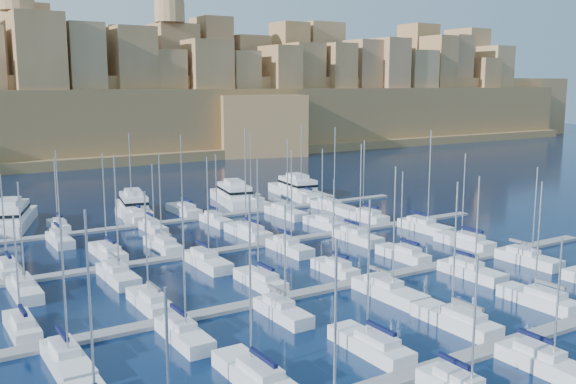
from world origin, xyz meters
TOP-DOWN VIEW (x-y plane):
  - ground at (0.00, 0.00)m, footprint 600.00×600.00m
  - pontoon_near at (0.00, -34.00)m, footprint 84.00×2.00m
  - pontoon_mid_near at (0.00, -12.00)m, footprint 84.00×2.00m
  - pontoon_mid_far at (0.00, 10.00)m, footprint 84.00×2.00m
  - pontoon_far at (0.00, 32.00)m, footprint 84.00×2.00m
  - sailboat_1 at (-23.42, -28.26)m, footprint 2.91×9.71m
  - sailboat_2 at (-11.69, -28.49)m, footprint 2.77×9.25m
  - sailboat_3 at (-0.71, -28.28)m, footprint 2.90×9.67m
  - sailboat_4 at (11.63, -28.57)m, footprint 2.73×9.09m
  - sailboat_9 at (-1.80, -39.35)m, footprint 2.68×8.92m
  - sailboat_12 at (-37.22, -7.16)m, footprint 2.37×7.89m
  - sailboat_13 at (-24.26, -6.87)m, footprint 2.54×8.48m
  - sailboat_14 at (-10.56, -6.70)m, footprint 2.64×8.81m
  - sailboat_15 at (-0.04, -7.30)m, footprint 2.28×7.59m
  - sailboat_16 at (11.83, -6.81)m, footprint 2.58×8.61m
  - sailboat_17 at (24.40, -6.29)m, footprint 2.90×9.66m
  - sailboat_18 at (-35.43, -17.39)m, footprint 2.70×9.01m
  - sailboat_19 at (-24.82, -17.21)m, footprint 2.59×8.63m
  - sailboat_20 at (-13.85, -16.96)m, footprint 2.44×8.13m
  - sailboat_21 at (-0.40, -17.88)m, footprint 3.00×10.00m
  - sailboat_22 at (13.38, -17.47)m, footprint 2.75×9.18m
  - sailboat_23 at (24.30, -17.44)m, footprint 2.74×9.12m
  - sailboat_24 at (-35.05, 14.90)m, footprint 2.40×8.00m
  - sailboat_25 at (-22.06, 15.61)m, footprint 2.83×9.45m
  - sailboat_26 at (-14.11, 15.40)m, footprint 2.71×9.03m
  - sailboat_27 at (0.22, 16.10)m, footprint 3.13×10.44m
  - sailboat_28 at (14.15, 15.21)m, footprint 2.59×8.63m
  - sailboat_29 at (23.52, 15.84)m, footprint 2.98×9.93m
  - sailboat_30 at (-34.89, 4.71)m, footprint 2.64×8.80m
  - sailboat_31 at (-24.22, 4.44)m, footprint 2.81×9.36m
  - sailboat_32 at (-12.38, 4.27)m, footprint 2.91×9.69m
  - sailboat_33 at (0.62, 4.62)m, footprint 2.70×8.99m
  - sailboat_34 at (12.75, 4.42)m, footprint 2.82×9.40m
  - sailboat_35 at (26.40, 4.04)m, footprint 3.05×10.17m
  - sailboat_37 at (-23.91, 36.70)m, footprint 2.28×7.60m
  - sailboat_38 at (-10.80, 38.16)m, footprint 3.17×10.56m
  - sailboat_39 at (-1.31, 37.91)m, footprint 3.02×10.07m
  - sailboat_40 at (13.02, 37.70)m, footprint 2.89×9.64m
  - sailboat_41 at (24.78, 37.62)m, footprint 2.84×9.48m
  - sailboat_43 at (-25.93, 26.91)m, footprint 2.52×8.38m
  - sailboat_44 at (-11.22, 27.28)m, footprint 2.30×7.65m
  - sailboat_45 at (-0.15, 27.00)m, footprint 2.46×8.22m
  - sailboat_46 at (13.35, 26.00)m, footprint 3.07×10.25m
  - sailboat_47 at (23.76, 25.99)m, footprint 3.08×10.27m
  - motor_yacht_a at (-30.26, 42.66)m, footprint 11.60×19.85m
  - motor_yacht_b at (-9.73, 41.10)m, footprint 7.69×16.43m
  - motor_yacht_c at (11.06, 41.83)m, footprint 8.52×18.01m
  - motor_yacht_d at (26.14, 42.12)m, footprint 7.90×18.53m
  - fortified_city at (-0.19, 155.26)m, footprint 460.00×108.95m

SIDE VIEW (x-z plane):
  - ground at x=0.00m, z-range 0.00..0.00m
  - pontoon_near at x=0.00m, z-range 0.00..0.40m
  - pontoon_mid_near at x=0.00m, z-range 0.00..0.40m
  - pontoon_mid_far at x=0.00m, z-range 0.00..0.40m
  - pontoon_far at x=0.00m, z-range 0.00..0.40m
  - sailboat_44 at x=-11.22m, z-range -5.03..6.45m
  - sailboat_12 at x=-37.22m, z-range -5.19..6.62m
  - sailboat_37 at x=-23.91m, z-range -5.39..6.83m
  - sailboat_15 at x=-0.04m, z-range -5.43..6.87m
  - sailboat_20 at x=-13.85m, z-range -5.40..6.84m
  - sailboat_45 at x=-0.15m, z-range -5.45..6.89m
  - sailboat_9 at x=-1.80m, z-range -5.22..6.67m
  - sailboat_16 at x=11.83m, z-range -5.46..6.91m
  - sailboat_24 at x=-35.05m, z-range -5.77..7.22m
  - sailboat_13 at x=-24.26m, z-range -5.73..7.19m
  - sailboat_28 at x=14.15m, z-range -5.98..7.45m
  - sailboat_22 at x=13.38m, z-range -5.79..7.26m
  - sailboat_30 at x=-34.89m, z-range -5.98..7.45m
  - sailboat_18 at x=-35.43m, z-range -5.97..7.44m
  - sailboat_23 at x=24.30m, z-range -5.96..7.44m
  - sailboat_19 at x=-24.82m, z-range -6.29..7.77m
  - sailboat_4 at x=11.63m, z-range -6.18..7.66m
  - sailboat_26 at x=-14.11m, z-range -6.34..7.83m
  - sailboat_43 at x=-25.93m, z-range -6.50..7.99m
  - sailboat_2 at x=-11.69m, z-range -6.32..7.81m
  - sailboat_17 at x=24.40m, z-range -6.27..7.77m
  - sailboat_33 at x=0.62m, z-range -6.75..8.26m
  - sailboat_25 at x=-22.06m, z-range -6.63..8.14m
  - sailboat_40 at x=13.02m, z-range -6.54..8.04m
  - sailboat_29 at x=23.52m, z-range -6.42..7.93m
  - sailboat_3 at x=-0.71m, z-range -6.64..8.15m
  - sailboat_14 at x=-10.56m, z-range -6.93..8.45m
  - sailboat_32 at x=-12.38m, z-range -6.65..8.16m
  - sailboat_34 at x=12.75m, z-range -6.88..8.39m
  - sailboat_46 at x=13.35m, z-range -6.45..7.96m
  - sailboat_39 at x=-1.31m, z-range -6.69..8.21m
  - sailboat_21 at x=-0.40m, z-range -6.85..8.38m
  - sailboat_31 at x=-24.22m, z-range -7.15..8.67m
  - sailboat_1 at x=-23.42m, z-range -7.07..8.59m
  - sailboat_41 at x=24.78m, z-range -7.25..8.78m
  - sailboat_38 at x=-10.80m, z-range -7.03..8.57m
  - sailboat_47 at x=23.76m, z-range -7.27..8.81m
  - sailboat_35 at x=26.40m, z-range -7.62..9.17m
  - sailboat_27 at x=0.22m, z-range -7.89..9.45m
  - motor_yacht_a at x=-30.26m, z-range -0.90..4.35m
  - motor_yacht_b at x=-9.73m, z-range -0.90..4.35m
  - motor_yacht_d at x=26.14m, z-range -0.90..4.35m
  - motor_yacht_c at x=11.06m, z-range -0.90..4.35m
  - fortified_city at x=-0.19m, z-range -15.02..44.50m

